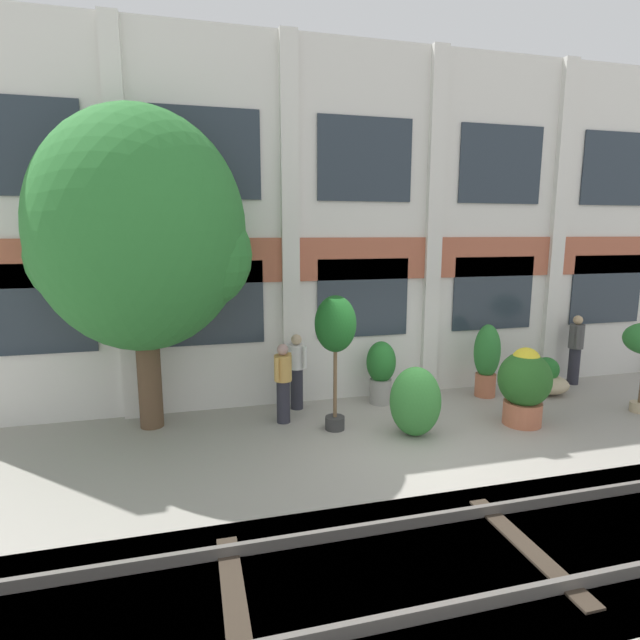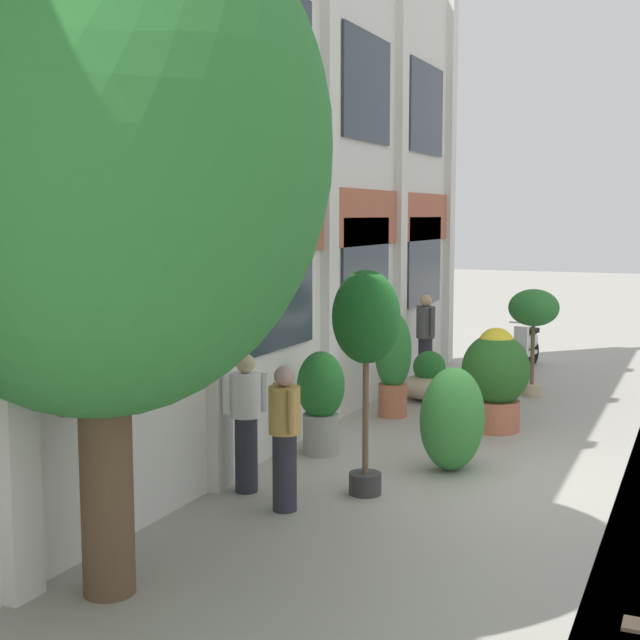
# 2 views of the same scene
# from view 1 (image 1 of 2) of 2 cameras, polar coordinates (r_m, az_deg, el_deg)

# --- Properties ---
(ground_plane) EXTENTS (80.00, 80.00, 0.00)m
(ground_plane) POSITION_cam_1_polar(r_m,az_deg,el_deg) (9.27, 10.04, -13.46)
(ground_plane) COLOR #9E998E
(apartment_facade) EXTENTS (16.45, 0.64, 7.50)m
(apartment_facade) POSITION_cam_1_polar(r_m,az_deg,el_deg) (11.05, 4.62, 10.39)
(apartment_facade) COLOR silver
(apartment_facade) RESTS_ON ground
(rail_tracks) EXTENTS (24.09, 2.80, 0.43)m
(rail_tracks) POSITION_cam_1_polar(r_m,az_deg,el_deg) (6.94, 21.96, -24.01)
(rail_tracks) COLOR #4C473F
(rail_tracks) RESTS_ON ground
(broadleaf_tree) EXTENTS (3.93, 3.74, 5.84)m
(broadleaf_tree) POSITION_cam_1_polar(r_m,az_deg,el_deg) (9.60, -19.80, 8.89)
(broadleaf_tree) COLOR brown
(broadleaf_tree) RESTS_ON ground
(potted_plant_ribbed_drum) EXTENTS (0.99, 0.99, 1.52)m
(potted_plant_ribbed_drum) POSITION_cam_1_polar(r_m,az_deg,el_deg) (10.35, 22.33, -6.65)
(potted_plant_ribbed_drum) COLOR #B76647
(potted_plant_ribbed_drum) RESTS_ON ground
(potted_plant_glazed_jar) EXTENTS (0.63, 0.63, 1.37)m
(potted_plant_glazed_jar) POSITION_cam_1_polar(r_m,az_deg,el_deg) (10.84, 6.98, -5.62)
(potted_plant_glazed_jar) COLOR gray
(potted_plant_glazed_jar) RESTS_ON ground
(potted_plant_wide_bowl) EXTENTS (1.02, 1.02, 0.84)m
(potted_plant_wide_bowl) POSITION_cam_1_polar(r_m,az_deg,el_deg) (12.68, 24.38, -6.23)
(potted_plant_wide_bowl) COLOR tan
(potted_plant_wide_bowl) RESTS_ON ground
(potted_plant_stone_basin) EXTENTS (0.58, 0.58, 1.65)m
(potted_plant_stone_basin) POSITION_cam_1_polar(r_m,az_deg,el_deg) (11.80, 18.52, -4.17)
(potted_plant_stone_basin) COLOR #B76647
(potted_plant_stone_basin) RESTS_ON ground
(potted_plant_low_pan) EXTENTS (0.76, 0.76, 2.55)m
(potted_plant_low_pan) POSITION_cam_1_polar(r_m,az_deg,el_deg) (9.08, 1.77, -1.11)
(potted_plant_low_pan) COLOR #333333
(potted_plant_low_pan) RESTS_ON ground
(resident_by_doorway) EXTENTS (0.39, 0.41, 1.57)m
(resident_by_doorway) POSITION_cam_1_polar(r_m,az_deg,el_deg) (9.71, -4.24, -6.95)
(resident_by_doorway) COLOR #282833
(resident_by_doorway) RESTS_ON ground
(resident_watching_tracks) EXTENTS (0.35, 0.44, 1.59)m
(resident_watching_tracks) POSITION_cam_1_polar(r_m,az_deg,el_deg) (10.42, -2.69, -5.64)
(resident_watching_tracks) COLOR #282833
(resident_watching_tracks) RESTS_ON ground
(resident_near_plants) EXTENTS (0.36, 0.44, 1.70)m
(resident_near_plants) POSITION_cam_1_polar(r_m,az_deg,el_deg) (13.57, 27.17, -2.80)
(resident_near_plants) COLOR #282833
(resident_near_plants) RESTS_ON ground
(topiary_hedge) EXTENTS (1.13, 1.02, 1.29)m
(topiary_hedge) POSITION_cam_1_polar(r_m,az_deg,el_deg) (9.30, 10.83, -9.14)
(topiary_hedge) COLOR #388438
(topiary_hedge) RESTS_ON ground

